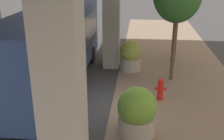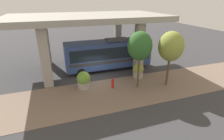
{
  "view_description": "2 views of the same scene",
  "coord_description": "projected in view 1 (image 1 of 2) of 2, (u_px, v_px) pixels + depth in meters",
  "views": [
    {
      "loc": [
        -1.08,
        10.22,
        5.57
      ],
      "look_at": [
        0.18,
        -2.15,
        0.88
      ],
      "focal_mm": 45.0,
      "sensor_mm": 36.0,
      "label": 1
    },
    {
      "loc": [
        -16.81,
        4.13,
        8.44
      ],
      "look_at": [
        -0.06,
        -1.61,
        1.09
      ],
      "focal_mm": 28.0,
      "sensor_mm": 36.0,
      "label": 2
    }
  ],
  "objects": [
    {
      "name": "fire_hydrant",
      "position": [
        160.0,
        89.0,
        12.13
      ],
      "size": [
        0.53,
        0.26,
        1.02
      ],
      "color": "red",
      "rests_on": "ground"
    },
    {
      "name": "sidewalk_strip",
      "position": [
        185.0,
        112.0,
        11.29
      ],
      "size": [
        6.0,
        40.0,
        0.02
      ],
      "color": "#7A6656",
      "rests_on": "ground"
    },
    {
      "name": "planter_front",
      "position": [
        130.0,
        56.0,
        15.46
      ],
      "size": [
        1.2,
        1.2,
        1.68
      ],
      "color": "#9E998E",
      "rests_on": "ground"
    },
    {
      "name": "planter_middle",
      "position": [
        137.0,
        112.0,
        9.57
      ],
      "size": [
        1.35,
        1.35,
        1.74
      ],
      "color": "#9E998E",
      "rests_on": "ground"
    },
    {
      "name": "ground_plane",
      "position": [
        111.0,
        108.0,
        11.58
      ],
      "size": [
        80.0,
        80.0,
        0.0
      ],
      "primitive_type": "plane",
      "color": "#38383A",
      "rests_on": "ground"
    },
    {
      "name": "bus",
      "position": [
        53.0,
        44.0,
        13.15
      ],
      "size": [
        2.69,
        10.54,
        3.86
      ],
      "color": "#334C8C",
      "rests_on": "ground"
    }
  ]
}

